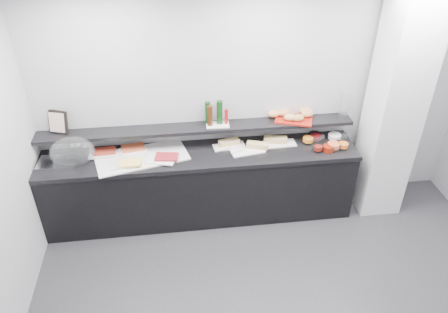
{
  "coord_description": "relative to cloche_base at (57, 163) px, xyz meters",
  "views": [
    {
      "loc": [
        -0.94,
        -2.44,
        3.61
      ],
      "look_at": [
        -0.45,
        1.45,
        1.0
      ],
      "focal_mm": 35.0,
      "sensor_mm": 36.0,
      "label": 1
    }
  ],
  "objects": [
    {
      "name": "tongs_left",
      "position": [
        1.85,
        0.04,
        -0.0
      ],
      "size": [
        0.15,
        0.06,
        0.01
      ],
      "primitive_type": "cylinder",
      "rotation": [
        0.0,
        1.57,
        0.34
      ],
      "color": "#AAABB0",
      "rests_on": "sandwich_plate_left"
    },
    {
      "name": "food_salmon",
      "position": [
        0.81,
        0.18,
        0.02
      ],
      "size": [
        0.28,
        0.2,
        0.02
      ],
      "primitive_type": "cube",
      "rotation": [
        0.0,
        0.0,
        0.18
      ],
      "color": "#C84C29",
      "rests_on": "platter_salmon"
    },
    {
      "name": "framed_print",
      "position": [
        0.03,
        0.27,
        0.36
      ],
      "size": [
        0.24,
        0.16,
        0.26
      ],
      "primitive_type": "cube",
      "rotation": [
        -0.21,
        0.0,
        -0.42
      ],
      "color": "black",
      "rests_on": "wall_shelf"
    },
    {
      "name": "fill_glass_fruit",
      "position": [
        2.84,
        0.09,
        0.03
      ],
      "size": [
        0.13,
        0.13,
        0.05
      ],
      "primitive_type": "cylinder",
      "rotation": [
        0.0,
        0.0,
        0.12
      ],
      "color": "orange",
      "rests_on": "bowl_glass_fruit"
    },
    {
      "name": "sandwich_food_right",
      "position": [
        2.46,
        0.14,
        0.02
      ],
      "size": [
        0.29,
        0.16,
        0.06
      ],
      "primitive_type": "cube",
      "rotation": [
        0.0,
        0.0,
        -0.2
      ],
      "color": "tan",
      "rests_on": "sandwich_plate_right"
    },
    {
      "name": "bowl_black_jam",
      "position": [
        2.94,
        0.17,
        0.02
      ],
      "size": [
        0.17,
        0.17,
        0.07
      ],
      "primitive_type": "cylinder",
      "rotation": [
        0.0,
        0.0,
        0.16
      ],
      "color": "black",
      "rests_on": "counter_top"
    },
    {
      "name": "counter_top",
      "position": [
        1.55,
        0.03,
        -0.05
      ],
      "size": [
        3.62,
        0.62,
        0.05
      ],
      "primitive_type": "cube",
      "color": "black",
      "rests_on": "buffet_cabinet"
    },
    {
      "name": "food_meat_a",
      "position": [
        0.49,
        0.15,
        0.02
      ],
      "size": [
        0.24,
        0.16,
        0.02
      ],
      "primitive_type": "cube",
      "rotation": [
        0.0,
        0.0,
        0.05
      ],
      "color": "maroon",
      "rests_on": "platter_meat_a"
    },
    {
      "name": "sandwich_plate_mid",
      "position": [
        2.1,
        -0.01,
        -0.01
      ],
      "size": [
        0.4,
        0.22,
        0.01
      ],
      "primitive_type": "cube",
      "rotation": [
        0.0,
        0.0,
        0.17
      ],
      "color": "white",
      "rests_on": "counter_top"
    },
    {
      "name": "bread_roll_nw",
      "position": [
        2.45,
        0.28,
        0.29
      ],
      "size": [
        0.14,
        0.09,
        0.08
      ],
      "primitive_type": "ellipsoid",
      "rotation": [
        0.0,
        0.0,
        0.02
      ],
      "color": "tan",
      "rests_on": "bread_tray"
    },
    {
      "name": "bread_tray",
      "position": [
        2.68,
        0.23,
        0.24
      ],
      "size": [
        0.5,
        0.42,
        0.02
      ],
      "primitive_type": "cube",
      "rotation": [
        0.0,
        0.0,
        -0.34
      ],
      "color": "#A01C11",
      "rests_on": "wall_shelf"
    },
    {
      "name": "sandwich_food_mid",
      "position": [
        2.22,
        0.04,
        0.02
      ],
      "size": [
        0.26,
        0.17,
        0.06
      ],
      "primitive_type": "cube",
      "rotation": [
        0.0,
        0.0,
        -0.34
      ],
      "color": "tan",
      "rests_on": "sandwich_plate_mid"
    },
    {
      "name": "wall_shelf",
      "position": [
        1.55,
        0.2,
        0.21
      ],
      "size": [
        3.6,
        0.25,
        0.04
      ],
      "primitive_type": "cube",
      "color": "black",
      "rests_on": "back_wall"
    },
    {
      "name": "bowl_glass_fruit",
      "position": [
        2.96,
        0.12,
        0.02
      ],
      "size": [
        0.19,
        0.19,
        0.07
      ],
      "primitive_type": "cylinder",
      "rotation": [
        0.0,
        0.0,
        0.11
      ],
      "color": "white",
      "rests_on": "counter_top"
    },
    {
      "name": "buffet_cabinet",
      "position": [
        1.55,
        0.03,
        -0.5
      ],
      "size": [
        3.6,
        0.6,
        0.85
      ],
      "primitive_type": "cube",
      "color": "black",
      "rests_on": "ground"
    },
    {
      "name": "bottle_green_a",
      "position": [
        1.68,
        0.26,
        0.37
      ],
      "size": [
        0.07,
        0.07,
        0.26
      ],
      "primitive_type": "cylinder",
      "rotation": [
        0.0,
        0.0,
        0.27
      ],
      "color": "black",
      "rests_on": "condiment_tray"
    },
    {
      "name": "sandwich_plate_right",
      "position": [
        2.5,
        0.1,
        -0.01
      ],
      "size": [
        0.39,
        0.18,
        0.01
      ],
      "primitive_type": "cube",
      "rotation": [
        0.0,
        0.0,
        0.05
      ],
      "color": "white",
      "rests_on": "counter_top"
    },
    {
      "name": "sandwich_plate_left",
      "position": [
        1.91,
        0.12,
        -0.01
      ],
      "size": [
        0.38,
        0.2,
        0.01
      ],
      "primitive_type": "cube",
      "rotation": [
        0.0,
        0.0,
        0.11
      ],
      "color": "white",
      "rests_on": "counter_top"
    },
    {
      "name": "back_wall",
      "position": [
        2.25,
        0.33,
        0.43
      ],
      "size": [
        5.0,
        0.02,
        2.7
      ],
      "primitive_type": "cube",
      "color": "#A9ABB0",
      "rests_on": "ground"
    },
    {
      "name": "bowl_glass_salmon",
      "position": [
        3.09,
        -0.08,
        0.02
      ],
      "size": [
        0.18,
        0.18,
        0.07
      ],
      "primitive_type": "cylinder",
      "rotation": [
        0.0,
        0.0,
        0.18
      ],
      "color": "white",
      "rests_on": "counter_top"
    },
    {
      "name": "bread_roll_mide",
      "position": [
        2.84,
        0.24,
        0.29
      ],
      "size": [
        0.18,
        0.13,
        0.08
      ],
      "primitive_type": "ellipsoid",
      "rotation": [
        0.0,
        0.0,
        0.21
      ],
      "color": "#B77645",
      "rests_on": "bread_tray"
    },
    {
      "name": "bowl_black_fruit",
      "position": [
        3.16,
        -0.06,
        0.02
      ],
      "size": [
        0.15,
        0.15,
        0.07
      ],
      "primitive_type": "cylinder",
      "rotation": [
        0.0,
        0.0,
        -0.43
      ],
      "color": "black",
      "rests_on": "counter_top"
    },
    {
      "name": "fill_glass_salmon",
      "position": [
        3.09,
        -0.07,
        0.03
      ],
      "size": [
        0.16,
        0.16,
        0.05
      ],
      "primitive_type": "cylinder",
      "rotation": [
        0.0,
        0.0,
        0.2
      ],
      "color": "#EC6139",
      "rests_on": "bowl_glass_salmon"
    },
    {
      "name": "cloche_base",
      "position": [
        0.0,
        0.0,
        0.0
      ],
      "size": [
        0.43,
        0.3,
        0.04
      ],
      "primitive_type": "cube",
      "rotation": [
        0.0,
        0.0,
        -0.07
      ],
      "color": "silver",
      "rests_on": "counter_top"
    },
    {
      "name": "platter_meat_b",
      "position": [
        1.12,
        -0.07,
        0.0
      ],
      "size": [
        0.36,
        0.29,
        0.01
      ],
      "primitive_type": "cube",
      "rotation": [
        0.0,
        0.0,
        -0.29
      ],
      "color": "white",
      "rests_on": "linen_runner"
    },
    {
      "name": "fill_glass_cream",
      "position": [
        3.17,
        0.12,
        0.03
      ],
      "size": [
        0.17,
        0.17,
        0.05
      ],
      "primitive_type": "cylinder",
      "rotation": [
        0.0,
        0.0,
        -0.13
      ],
      "color": "white",
      "rests_on": "bowl_glass_cream"
    },
    {
      "name": "fill_black_fruit",
      "position": [
        3.2,
        -0.08,
        0.03
      ],
      "size": [
        0.12,
        0.12,
        0.05
      ],
      "primitive_type": "cylinder",
      "rotation": [
        0.0,
        0.0,
        -0.04
      ],
      "color": "orange",
      "rests_on": "bowl_black_fruit"
    },
    {
      "name": "bottle_hot",
      "position": [
        1.88,
        0.21,
        0.33
      ],
      "size": [
        0.05,
        0.05,
        0.18
      ],
      "primitive_type": "cylinder",
      "rotation": [
        0.0,
        0.0,
        -0.3
      ],
      "color": "#AD0D0C",
      "rests_on": "condiment_tray"
    },
    {
      "name": "tongs_mid",
      "position": [
        1.98,
        -0.03,
        -0.0
      ],
      "size": [
        0.15,
        0.07,
        0.01
      ],
      "primitive_type": "cylinder",
      "rotation": [
        0.0,
        1.57,
        0.39
      ],
      "color": "silver",
      "rests_on": "sandwich_plate_mid"
    },
    {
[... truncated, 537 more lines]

